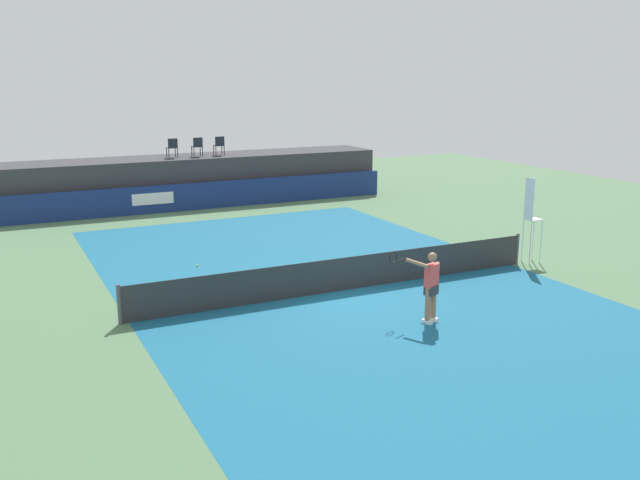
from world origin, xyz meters
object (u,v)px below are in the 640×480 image
object	(u,v)px
spectator_chair_left	(197,146)
tennis_ball	(197,265)
net_post_near	(119,305)
tennis_player	(430,285)
spectator_chair_center	(219,145)
net_post_far	(517,249)
umpire_chair	(531,214)
spectator_chair_far_left	(172,147)

from	to	relation	value
spectator_chair_left	tennis_ball	distance (m)	11.54
spectator_chair_left	tennis_ball	size ratio (longest dim) A/B	13.06
net_post_near	tennis_player	xyz separation A→B (m)	(6.81, -3.19, 0.46)
spectator_chair_center	net_post_far	world-z (taller)	spectator_chair_center
spectator_chair_left	umpire_chair	size ratio (longest dim) A/B	0.32
net_post_far	tennis_ball	xyz separation A→B (m)	(-9.24, 4.21, -0.46)
spectator_chair_center	tennis_player	size ratio (longest dim) A/B	0.50
umpire_chair	net_post_far	world-z (taller)	umpire_chair
spectator_chair_far_left	spectator_chair_center	size ratio (longest dim) A/B	1.00
tennis_player	tennis_ball	xyz separation A→B (m)	(-3.65, 7.41, -0.92)
tennis_player	net_post_near	bearing A→B (deg)	154.87
net_post_near	net_post_far	distance (m)	12.40
spectator_chair_left	spectator_chair_center	size ratio (longest dim) A/B	1.00
spectator_chair_left	umpire_chair	bearing A→B (deg)	-66.63
spectator_chair_left	net_post_near	distance (m)	16.43
spectator_chair_left	net_post_near	size ratio (longest dim) A/B	0.89
umpire_chair	tennis_player	world-z (taller)	umpire_chair
spectator_chair_center	tennis_ball	xyz separation A→B (m)	(-4.34, -10.82, -2.66)
spectator_chair_center	tennis_player	xyz separation A→B (m)	(-0.69, -18.23, -1.73)
spectator_chair_left	umpire_chair	distance (m)	16.33
net_post_far	tennis_ball	bearing A→B (deg)	155.50
net_post_near	net_post_far	bearing A→B (deg)	0.00
net_post_near	tennis_player	size ratio (longest dim) A/B	0.56
umpire_chair	tennis_ball	bearing A→B (deg)	156.63
spectator_chair_center	spectator_chair_far_left	bearing A→B (deg)	-178.78
spectator_chair_far_left	net_post_near	distance (m)	16.03
spectator_chair_far_left	spectator_chair_center	bearing A→B (deg)	1.22
spectator_chair_far_left	spectator_chair_left	world-z (taller)	same
spectator_chair_far_left	spectator_chair_center	distance (m)	2.24
spectator_chair_far_left	tennis_player	xyz separation A→B (m)	(1.56, -18.18, -1.73)
spectator_chair_center	net_post_far	xyz separation A→B (m)	(4.91, -15.03, -2.19)
spectator_chair_left	tennis_player	distance (m)	18.24
net_post_far	tennis_player	distance (m)	6.46
umpire_chair	tennis_ball	size ratio (longest dim) A/B	40.59
spectator_chair_left	tennis_player	xyz separation A→B (m)	(0.39, -18.16, -1.73)
umpire_chair	net_post_far	xyz separation A→B (m)	(-0.48, -0.01, -1.09)
spectator_chair_left	spectator_chair_center	bearing A→B (deg)	3.68
net_post_near	umpire_chair	bearing A→B (deg)	0.05
spectator_chair_left	umpire_chair	xyz separation A→B (m)	(6.46, -14.95, -1.11)
spectator_chair_far_left	spectator_chair_left	size ratio (longest dim) A/B	1.00
umpire_chair	spectator_chair_center	bearing A→B (deg)	109.72
net_post_far	tennis_player	world-z (taller)	tennis_player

